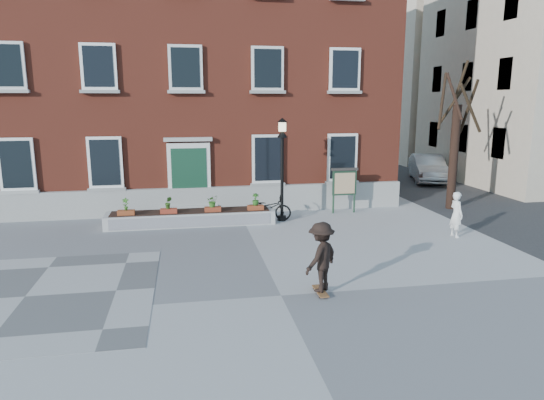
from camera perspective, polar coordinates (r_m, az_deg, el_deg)
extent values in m
plane|color=#9B9B9E|center=(11.79, 1.07, -11.18)|extent=(100.00, 100.00, 0.00)
cube|color=#555557|center=(13.10, -27.05, -10.10)|extent=(6.00, 6.00, 0.01)
imported|color=black|center=(18.72, -0.55, -0.95)|extent=(1.94, 1.05, 0.97)
imported|color=#B3B5B8|center=(29.08, 17.87, 3.60)|extent=(2.99, 4.92, 1.53)
imported|color=white|center=(17.56, 20.86, -1.59)|extent=(0.42, 0.60, 1.56)
cube|color=brown|center=(24.69, -10.21, 14.82)|extent=(18.00, 10.00, 12.00)
cube|color=#9E9E99|center=(19.94, -9.60, -0.13)|extent=(18.00, 0.24, 1.10)
cube|color=gray|center=(19.91, -9.55, -1.47)|extent=(2.60, 0.80, 0.20)
cube|color=#A3A39E|center=(20.01, -9.57, -0.82)|extent=(2.20, 0.50, 0.20)
cube|color=silver|center=(19.79, -9.71, 3.01)|extent=(1.70, 0.12, 2.50)
cube|color=#153C28|center=(19.75, -9.70, 2.70)|extent=(1.40, 0.06, 2.30)
cube|color=#ADACA7|center=(19.59, -9.85, 7.04)|extent=(1.90, 0.25, 0.15)
cube|color=white|center=(20.67, -27.83, 3.73)|extent=(1.30, 0.10, 2.00)
cube|color=black|center=(20.62, -27.87, 3.71)|extent=(1.08, 0.04, 1.78)
cube|color=#ADADA7|center=(20.76, -27.60, 0.81)|extent=(1.44, 0.20, 0.12)
cube|color=silver|center=(20.56, -28.81, 13.70)|extent=(1.30, 0.10, 1.70)
cube|color=black|center=(20.52, -28.85, 13.70)|extent=(1.08, 0.04, 1.48)
cube|color=#A3A29D|center=(20.47, -28.61, 11.17)|extent=(1.44, 0.20, 0.12)
cube|color=white|center=(19.93, -19.02, 4.20)|extent=(1.30, 0.10, 2.00)
cube|color=black|center=(19.88, -19.04, 4.18)|extent=(1.08, 0.04, 1.78)
cube|color=#969691|center=(20.03, -18.85, 1.17)|extent=(1.44, 0.20, 0.12)
cube|color=white|center=(19.82, -19.73, 14.56)|extent=(1.30, 0.10, 1.70)
cube|color=black|center=(19.78, -19.76, 14.57)|extent=(1.08, 0.04, 1.48)
cube|color=gray|center=(19.73, -19.57, 11.94)|extent=(1.44, 0.20, 0.12)
cube|color=silver|center=(19.59, -10.14, 15.09)|extent=(1.30, 0.10, 1.70)
cube|color=black|center=(19.54, -10.14, 15.10)|extent=(1.08, 0.04, 1.48)
cube|color=#AAAAA5|center=(19.49, -10.04, 12.43)|extent=(1.44, 0.20, 0.12)
cube|color=silver|center=(19.97, -0.52, 4.85)|extent=(1.30, 0.10, 2.00)
cube|color=black|center=(19.93, -0.49, 4.83)|extent=(1.08, 0.04, 1.78)
cube|color=gray|center=(20.07, -0.48, 1.82)|extent=(1.44, 0.20, 0.12)
cube|color=silver|center=(19.87, -0.54, 15.21)|extent=(1.30, 0.10, 1.70)
cube|color=black|center=(19.82, -0.51, 15.22)|extent=(1.08, 0.04, 1.48)
cube|color=gray|center=(19.77, -0.50, 12.59)|extent=(1.44, 0.20, 0.12)
cube|color=white|center=(20.75, 8.26, 4.99)|extent=(1.30, 0.10, 2.00)
cube|color=black|center=(20.70, 8.30, 4.97)|extent=(1.08, 0.04, 1.78)
cube|color=gray|center=(20.84, 8.23, 2.07)|extent=(1.44, 0.20, 0.12)
cube|color=white|center=(20.65, 8.56, 14.96)|extent=(1.30, 0.10, 1.70)
cube|color=black|center=(20.60, 8.61, 14.96)|extent=(1.08, 0.04, 1.48)
cube|color=gray|center=(20.56, 8.54, 12.43)|extent=(1.44, 0.20, 0.12)
cube|color=beige|center=(18.37, -9.49, -2.11)|extent=(6.20, 1.10, 0.50)
cube|color=silver|center=(17.82, -9.46, -2.53)|extent=(5.80, 0.02, 0.40)
cube|color=black|center=(18.31, -9.52, -1.35)|extent=(5.80, 0.90, 0.06)
cube|color=brown|center=(18.17, -16.79, -1.47)|extent=(0.60, 0.25, 0.20)
imported|color=#336E21|center=(18.10, -16.85, -0.46)|extent=(0.24, 0.24, 0.45)
cube|color=maroon|center=(18.06, -12.06, -1.30)|extent=(0.60, 0.25, 0.20)
imported|color=#305C1B|center=(17.99, -12.10, -0.29)|extent=(0.25, 0.25, 0.45)
cube|color=maroon|center=(18.07, -6.98, -1.12)|extent=(0.60, 0.25, 0.20)
imported|color=#2E631D|center=(18.00, -7.01, -0.11)|extent=(0.40, 0.40, 0.45)
cube|color=brown|center=(18.22, -1.95, -0.93)|extent=(0.60, 0.25, 0.20)
imported|color=#265D1C|center=(18.15, -1.96, 0.07)|extent=(0.25, 0.25, 0.45)
cylinder|color=black|center=(21.85, 20.58, 4.70)|extent=(0.36, 0.36, 4.40)
cylinder|color=black|center=(21.99, 22.13, 10.09)|extent=(0.12, 1.12, 2.23)
cylinder|color=#322316|center=(22.26, 20.72, 10.89)|extent=(1.18, 0.49, 1.97)
cylinder|color=black|center=(21.78, 19.41, 10.96)|extent=(0.88, 1.14, 2.35)
cylinder|color=black|center=(21.38, 20.67, 11.36)|extent=(0.60, 0.77, 1.90)
cylinder|color=#322416|center=(21.30, 22.33, 9.93)|extent=(1.39, 0.55, 1.95)
cylinder|color=black|center=(21.93, 21.38, 12.99)|extent=(0.43, 0.48, 1.58)
cube|color=#343436|center=(32.27, 15.92, 3.10)|extent=(8.00, 36.00, 0.01)
cube|color=beige|center=(41.86, 19.13, 13.71)|extent=(10.00, 11.00, 13.00)
cube|color=black|center=(26.36, 25.15, 6.07)|extent=(0.08, 1.00, 1.50)
cube|color=black|center=(29.02, 21.52, 6.78)|extent=(0.08, 1.00, 1.50)
cube|color=black|center=(31.78, 18.50, 7.35)|extent=(0.08, 1.00, 1.50)
cube|color=black|center=(26.30, 25.78, 13.23)|extent=(0.08, 1.00, 1.50)
cube|color=black|center=(28.97, 22.02, 13.29)|extent=(0.08, 1.00, 1.50)
cube|color=black|center=(31.74, 18.90, 13.29)|extent=(0.08, 1.00, 1.50)
cube|color=black|center=(26.64, 26.43, 20.09)|extent=(0.08, 1.00, 1.50)
cube|color=black|center=(29.28, 22.52, 19.54)|extent=(0.08, 1.00, 1.50)
cube|color=black|center=(32.02, 19.29, 19.01)|extent=(0.08, 1.00, 1.50)
cylinder|color=black|center=(18.75, 1.17, -2.13)|extent=(0.32, 0.32, 0.20)
cylinder|color=black|center=(18.45, 1.19, 2.40)|extent=(0.12, 0.12, 3.20)
cone|color=black|center=(18.25, 1.21, 7.83)|extent=(0.40, 0.40, 0.30)
cube|color=beige|center=(18.23, 1.22, 8.61)|extent=(0.24, 0.24, 0.34)
cone|color=black|center=(18.22, 1.22, 9.40)|extent=(0.40, 0.40, 0.16)
cylinder|color=#1B3723|center=(19.94, 7.26, 0.96)|extent=(0.08, 0.08, 1.80)
cylinder|color=#193222|center=(20.22, 9.69, 1.04)|extent=(0.08, 0.08, 1.80)
cube|color=#183122|center=(20.01, 8.51, 1.99)|extent=(1.00, 0.10, 1.00)
cube|color=beige|center=(19.96, 8.57, 1.96)|extent=(0.85, 0.02, 0.85)
cube|color=#36322F|center=(19.93, 8.56, 3.60)|extent=(1.10, 0.16, 0.10)
cube|color=brown|center=(11.95, 5.71, -10.60)|extent=(0.22, 0.78, 0.03)
cylinder|color=black|center=(11.69, 5.66, -11.30)|extent=(0.03, 0.05, 0.05)
cylinder|color=black|center=(11.74, 6.52, -11.23)|extent=(0.03, 0.05, 0.05)
cylinder|color=black|center=(12.19, 4.93, -10.30)|extent=(0.03, 0.05, 0.05)
cylinder|color=black|center=(12.24, 5.76, -10.23)|extent=(0.03, 0.05, 0.05)
imported|color=black|center=(11.65, 5.80, -6.67)|extent=(1.24, 1.19, 1.70)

